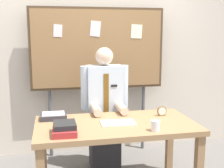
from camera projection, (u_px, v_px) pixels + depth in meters
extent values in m
cube|color=beige|center=(96.00, 51.00, 3.94)|extent=(6.40, 0.08, 2.70)
cube|color=#9E754C|center=(116.00, 125.00, 2.84)|extent=(1.53, 0.81, 0.05)
cube|color=#9E754C|center=(43.00, 154.00, 3.09)|extent=(0.07, 0.07, 0.69)
cube|color=#9E754C|center=(169.00, 143.00, 3.37)|extent=(0.07, 0.07, 0.69)
cube|color=#2D2D33|center=(105.00, 150.00, 3.51)|extent=(0.34, 0.30, 0.44)
cube|color=silver|center=(104.00, 99.00, 3.40)|extent=(0.40, 0.22, 0.79)
sphere|color=beige|center=(104.00, 56.00, 3.32)|extent=(0.20, 0.20, 0.20)
cylinder|color=silver|center=(85.00, 88.00, 3.31)|extent=(0.09, 0.09, 0.49)
cylinder|color=silver|center=(124.00, 86.00, 3.41)|extent=(0.09, 0.09, 0.49)
cylinder|color=beige|center=(96.00, 110.00, 3.13)|extent=(0.09, 0.30, 0.09)
cylinder|color=beige|center=(121.00, 108.00, 3.19)|extent=(0.09, 0.30, 0.09)
cube|color=brown|center=(106.00, 96.00, 3.28)|extent=(0.06, 0.01, 0.51)
cube|color=black|center=(114.00, 86.00, 3.28)|extent=(0.07, 0.01, 0.02)
cube|color=#4C3823|center=(98.00, 49.00, 3.73)|extent=(1.71, 0.05, 1.03)
cube|color=olive|center=(98.00, 49.00, 3.72)|extent=(1.65, 0.04, 0.97)
cylinder|color=#59595E|center=(50.00, 122.00, 3.80)|extent=(0.04, 0.04, 0.91)
cylinder|color=#59595E|center=(143.00, 117.00, 4.05)|extent=(0.04, 0.04, 0.91)
cube|color=silver|center=(95.00, 29.00, 3.65)|extent=(0.14, 0.00, 0.20)
cube|color=#F4EFCC|center=(137.00, 31.00, 3.76)|extent=(0.15, 0.00, 0.18)
cube|color=silver|center=(58.00, 31.00, 3.56)|extent=(0.11, 0.00, 0.16)
cube|color=#B22D2D|center=(65.00, 131.00, 2.52)|extent=(0.22, 0.27, 0.05)
cube|color=#262626|center=(65.00, 125.00, 2.52)|extent=(0.19, 0.22, 0.04)
cube|color=white|center=(118.00, 123.00, 2.81)|extent=(0.34, 0.21, 0.01)
cylinder|color=olive|center=(162.00, 111.00, 3.07)|extent=(0.10, 0.02, 0.10)
cylinder|color=white|center=(162.00, 111.00, 3.06)|extent=(0.08, 0.00, 0.08)
cube|color=olive|center=(162.00, 115.00, 3.08)|extent=(0.07, 0.04, 0.01)
cylinder|color=white|center=(155.00, 126.00, 2.60)|extent=(0.08, 0.08, 0.09)
cube|color=#333338|center=(53.00, 116.00, 2.96)|extent=(0.26, 0.20, 0.05)
cube|color=silver|center=(53.00, 114.00, 2.96)|extent=(0.22, 0.17, 0.01)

